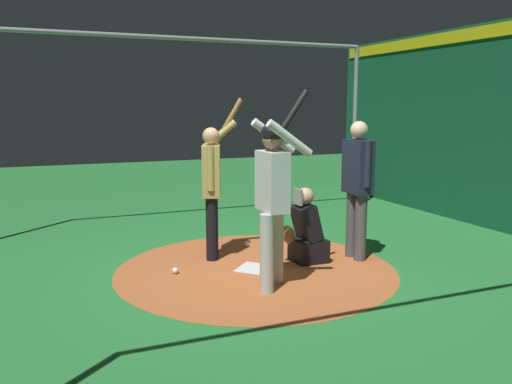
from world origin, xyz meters
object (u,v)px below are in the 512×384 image
at_px(baseball_1, 175,271).
at_px(baseball_2, 247,244).
at_px(umpire, 358,182).
at_px(home_plate, 256,269).
at_px(catcher, 306,233).
at_px(baseball_0, 279,246).
at_px(visitor, 212,183).
at_px(batter, 273,188).

height_order(baseball_1, baseball_2, same).
bearing_deg(umpire, home_plate, -2.15).
xyz_separation_m(catcher, umpire, (-0.67, 0.11, 0.62)).
xyz_separation_m(home_plate, baseball_2, (-0.28, -1.00, 0.03)).
xyz_separation_m(home_plate, baseball_0, (-0.64, -0.73, 0.03)).
height_order(visitor, baseball_0, visitor).
distance_m(visitor, baseball_1, 1.22).
xyz_separation_m(home_plate, umpire, (-1.37, 0.05, 0.98)).
relative_size(batter, baseball_1, 28.80).
distance_m(home_plate, visitor, 1.23).
relative_size(catcher, baseball_0, 12.85).
xyz_separation_m(batter, catcher, (-0.77, -0.70, -0.72)).
height_order(umpire, baseball_1, umpire).
bearing_deg(batter, visitor, -79.20).
distance_m(visitor, baseball_2, 1.16).
xyz_separation_m(catcher, baseball_2, (0.43, -0.94, -0.33)).
bearing_deg(baseball_2, home_plate, 74.62).
bearing_deg(catcher, baseball_1, -5.03).
relative_size(catcher, baseball_1, 12.85).
distance_m(batter, umpire, 1.56).
bearing_deg(batter, baseball_1, -44.08).
distance_m(batter, baseball_1, 1.61).
bearing_deg(batter, umpire, -157.91).
bearing_deg(home_plate, baseball_2, -105.38).
distance_m(baseball_0, baseball_2, 0.46).
bearing_deg(umpire, baseball_2, -43.73).
relative_size(catcher, visitor, 0.46).
bearing_deg(baseball_1, visitor, -142.69).
bearing_deg(umpire, baseball_0, -46.93).
distance_m(umpire, visitor, 1.85).
xyz_separation_m(batter, visitor, (0.25, -1.32, -0.11)).
bearing_deg(baseball_0, visitor, 2.96).
xyz_separation_m(batter, baseball_0, (-0.71, -1.37, -1.05)).
bearing_deg(baseball_0, catcher, 95.21).
xyz_separation_m(home_plate, catcher, (-0.71, -0.06, 0.36)).
bearing_deg(umpire, visitor, -23.34).
height_order(home_plate, umpire, umpire).
distance_m(batter, visitor, 1.35).
height_order(batter, baseball_1, batter).
bearing_deg(batter, catcher, -137.90).
distance_m(umpire, baseball_1, 2.52).
xyz_separation_m(catcher, visitor, (1.03, -0.62, 0.61)).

